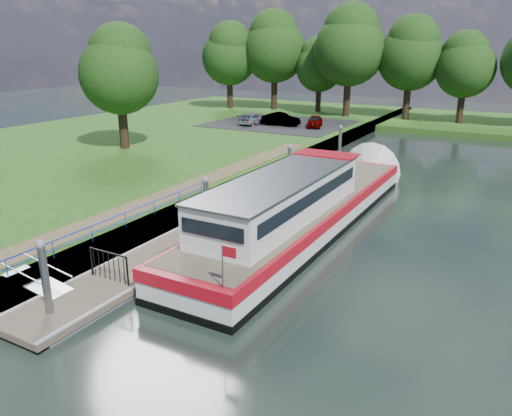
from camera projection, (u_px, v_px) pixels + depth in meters
The scene contains 16 objects.
ground at pixel (64, 316), 16.83m from camera, with size 160.00×160.00×0.00m, color black.
riverbank at pixel (59, 162), 37.52m from camera, with size 32.00×90.00×0.78m, color #265117.
bank_edge at pixel (233, 189), 30.34m from camera, with size 1.10×90.00×0.78m, color #473D2D.
footpath at pixel (129, 209), 25.27m from camera, with size 1.60×40.00×0.05m, color brown.
carpark at pixel (279, 123), 53.22m from camera, with size 14.00×12.00×0.06m, color black.
blue_fence at pixel (73, 237), 20.19m from camera, with size 0.04×18.04×0.72m.
pontoon at pixel (253, 208), 27.56m from camera, with size 2.50×30.00×0.56m.
mooring_piles at pixel (253, 189), 27.22m from camera, with size 0.30×27.30×3.55m.
gangway at pixel (37, 282), 17.92m from camera, with size 2.58×1.00×0.92m.
gate_panel at pixel (109, 262), 18.30m from camera, with size 1.85×0.05×1.15m.
barge at pixel (308, 206), 24.92m from camera, with size 4.36×21.15×4.78m.
horizon_trees at pixel (399, 53), 55.50m from camera, with size 54.38×10.03×12.87m.
bank_tree_a at pixel (119, 68), 38.75m from camera, with size 6.12×6.12×9.72m.
car_a at pixel (315, 121), 50.50m from camera, with size 1.38×3.44×1.17m, color #999999.
car_b at pixel (281, 119), 51.47m from camera, with size 1.38×3.97×1.31m, color #999999.
car_c at pixel (252, 119), 52.32m from camera, with size 1.57×3.87×1.12m, color #999999.
Camera 1 is at (12.94, -9.80, 8.70)m, focal length 35.00 mm.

